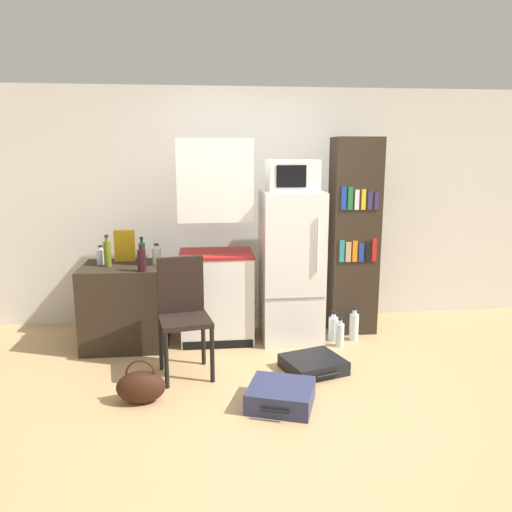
{
  "coord_description": "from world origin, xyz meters",
  "views": [
    {
      "loc": [
        -0.5,
        -3.38,
        1.8
      ],
      "look_at": [
        -0.05,
        0.85,
        0.93
      ],
      "focal_mm": 35.0,
      "sensor_mm": 36.0,
      "label": 1
    }
  ],
  "objects": [
    {
      "name": "bottle_wine_dark",
      "position": [
        -1.06,
        1.01,
        0.89
      ],
      "size": [
        0.07,
        0.07,
        0.25
      ],
      "color": "black",
      "rests_on": "side_table"
    },
    {
      "name": "suitcase_large_flat",
      "position": [
        0.4,
        0.49,
        0.06
      ],
      "size": [
        0.58,
        0.55,
        0.11
      ],
      "rotation": [
        0.0,
        0.0,
        0.32
      ],
      "color": "black",
      "rests_on": "ground_plane"
    },
    {
      "name": "refrigerator",
      "position": [
        0.33,
        1.3,
        0.73
      ],
      "size": [
        0.58,
        0.63,
        1.46
      ],
      "color": "white",
      "rests_on": "ground_plane"
    },
    {
      "name": "bottle_clear_short",
      "position": [
        -1.47,
        1.34,
        0.86
      ],
      "size": [
        0.08,
        0.08,
        0.18
      ],
      "color": "silver",
      "rests_on": "side_table"
    },
    {
      "name": "water_bottle_front",
      "position": [
        0.95,
        1.16,
        0.14
      ],
      "size": [
        0.09,
        0.09,
        0.34
      ],
      "color": "silver",
      "rests_on": "ground_plane"
    },
    {
      "name": "bottle_olive_oil",
      "position": [
        -1.39,
        1.25,
        0.9
      ],
      "size": [
        0.07,
        0.07,
        0.29
      ],
      "color": "#566619",
      "rests_on": "side_table"
    },
    {
      "name": "bottle_milk_white",
      "position": [
        -0.95,
        1.3,
        0.86
      ],
      "size": [
        0.08,
        0.08,
        0.2
      ],
      "color": "white",
      "rests_on": "side_table"
    },
    {
      "name": "bottle_ketchup_red",
      "position": [
        -1.46,
        1.48,
        0.84
      ],
      "size": [
        0.07,
        0.07,
        0.15
      ],
      "color": "#AD1914",
      "rests_on": "side_table"
    },
    {
      "name": "bottle_green_tall",
      "position": [
        -1.08,
        1.28,
        0.89
      ],
      "size": [
        0.06,
        0.06,
        0.27
      ],
      "color": "#1E6028",
      "rests_on": "side_table"
    },
    {
      "name": "cereal_box",
      "position": [
        -1.27,
        1.48,
        0.93
      ],
      "size": [
        0.19,
        0.07,
        0.3
      ],
      "color": "gold",
      "rests_on": "side_table"
    },
    {
      "name": "water_bottle_middle",
      "position": [
        0.74,
        1.16,
        0.13
      ],
      "size": [
        0.1,
        0.1,
        0.3
      ],
      "color": "silver",
      "rests_on": "ground_plane"
    },
    {
      "name": "chair",
      "position": [
        -0.69,
        0.6,
        0.57
      ],
      "size": [
        0.47,
        0.47,
        0.97
      ],
      "rotation": [
        0.0,
        0.0,
        0.2
      ],
      "color": "black",
      "rests_on": "ground_plane"
    },
    {
      "name": "wall_back",
      "position": [
        0.2,
        2.0,
        1.24
      ],
      "size": [
        6.4,
        0.1,
        2.49
      ],
      "color": "silver",
      "rests_on": "ground_plane"
    },
    {
      "name": "side_table",
      "position": [
        -1.25,
        1.28,
        0.39
      ],
      "size": [
        0.79,
        0.65,
        0.78
      ],
      "color": "#2D2319",
      "rests_on": "ground_plane"
    },
    {
      "name": "microwave",
      "position": [
        0.33,
        1.3,
        1.61
      ],
      "size": [
        0.47,
        0.41,
        0.29
      ],
      "color": "silver",
      "rests_on": "refrigerator"
    },
    {
      "name": "handbag",
      "position": [
        -0.99,
        0.08,
        0.12
      ],
      "size": [
        0.36,
        0.2,
        0.33
      ],
      "color": "#33190F",
      "rests_on": "ground_plane"
    },
    {
      "name": "ground_plane",
      "position": [
        0.0,
        0.0,
        0.0
      ],
      "size": [
        24.0,
        24.0,
        0.0
      ],
      "primitive_type": "plane",
      "color": "tan"
    },
    {
      "name": "kitchen_hutch",
      "position": [
        -0.39,
        1.33,
        0.91
      ],
      "size": [
        0.7,
        0.55,
        1.94
      ],
      "color": "white",
      "rests_on": "ground_plane"
    },
    {
      "name": "suitcase_small_flat",
      "position": [
        0.03,
        -0.07,
        0.08
      ],
      "size": [
        0.57,
        0.56,
        0.15
      ],
      "rotation": [
        0.0,
        0.0,
        -0.33
      ],
      "color": "navy",
      "rests_on": "ground_plane"
    },
    {
      "name": "water_bottle_back",
      "position": [
        0.77,
        1.01,
        0.12
      ],
      "size": [
        0.08,
        0.08,
        0.29
      ],
      "color": "silver",
      "rests_on": "ground_plane"
    },
    {
      "name": "bookshelf",
      "position": [
        1.0,
        1.44,
        0.98
      ],
      "size": [
        0.47,
        0.33,
        1.96
      ],
      "color": "#2D2319",
      "rests_on": "ground_plane"
    }
  ]
}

